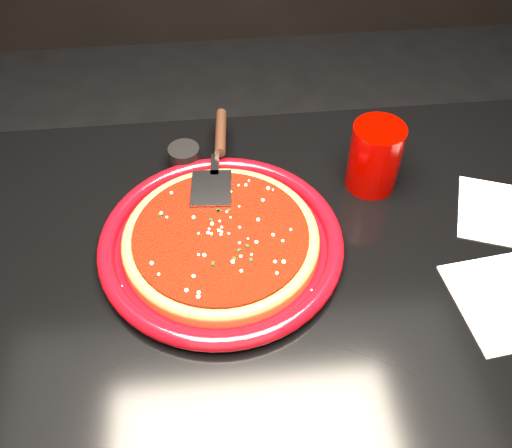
{
  "coord_description": "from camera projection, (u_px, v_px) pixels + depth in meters",
  "views": [
    {
      "loc": [
        -0.07,
        -0.55,
        1.47
      ],
      "look_at": [
        -0.0,
        0.08,
        0.77
      ],
      "focal_mm": 40.0,
      "sensor_mm": 36.0,
      "label": 1
    }
  ],
  "objects": [
    {
      "name": "ramekin",
      "position": [
        184.0,
        158.0,
        1.05
      ],
      "size": [
        0.08,
        0.08,
        0.04
      ],
      "primitive_type": "cylinder",
      "rotation": [
        0.0,
        0.0,
        0.41
      ],
      "color": "black",
      "rests_on": "table"
    },
    {
      "name": "napkin_a",
      "position": [
        511.0,
        300.0,
        0.87
      ],
      "size": [
        0.18,
        0.18,
        0.0
      ],
      "primitive_type": "cube",
      "rotation": [
        0.0,
        0.0,
        0.11
      ],
      "color": "silver",
      "rests_on": "table"
    },
    {
      "name": "pizza_crust",
      "position": [
        221.0,
        241.0,
        0.92
      ],
      "size": [
        0.34,
        0.34,
        0.02
      ],
      "primitive_type": "cylinder",
      "rotation": [
        0.0,
        0.0,
        -0.07
      ],
      "color": "brown",
      "rests_on": "plate"
    },
    {
      "name": "parmesan_dusting",
      "position": [
        220.0,
        232.0,
        0.91
      ],
      "size": [
        0.27,
        0.27,
        0.01
      ],
      "primitive_type": null,
      "color": "beige",
      "rests_on": "plate"
    },
    {
      "name": "table",
      "position": [
        261.0,
        380.0,
        1.18
      ],
      "size": [
        1.2,
        0.8,
        0.75
      ],
      "primitive_type": "cube",
      "color": "black",
      "rests_on": "floor"
    },
    {
      "name": "pizza_sauce",
      "position": [
        221.0,
        235.0,
        0.91
      ],
      "size": [
        0.3,
        0.3,
        0.01
      ],
      "primitive_type": "cylinder",
      "rotation": [
        0.0,
        0.0,
        -0.07
      ],
      "color": "#631207",
      "rests_on": "plate"
    },
    {
      "name": "pizza_server",
      "position": [
        217.0,
        157.0,
        1.02
      ],
      "size": [
        0.11,
        0.3,
        0.02
      ],
      "primitive_type": null,
      "rotation": [
        0.0,
        0.0,
        -0.08
      ],
      "color": "silver",
      "rests_on": "plate"
    },
    {
      "name": "pizza_crust_rim",
      "position": [
        221.0,
        238.0,
        0.92
      ],
      "size": [
        0.34,
        0.34,
        0.02
      ],
      "primitive_type": "torus",
      "rotation": [
        0.0,
        0.0,
        -0.07
      ],
      "color": "brown",
      "rests_on": "plate"
    },
    {
      "name": "napkin_b",
      "position": [
        500.0,
        213.0,
        0.99
      ],
      "size": [
        0.18,
        0.19,
        0.0
      ],
      "primitive_type": "cube",
      "rotation": [
        0.0,
        0.0,
        -0.36
      ],
      "color": "silver",
      "rests_on": "table"
    },
    {
      "name": "plate",
      "position": [
        221.0,
        243.0,
        0.93
      ],
      "size": [
        0.43,
        0.43,
        0.03
      ],
      "primitive_type": "cylinder",
      "rotation": [
        0.0,
        0.0,
        -0.07
      ],
      "color": "maroon",
      "rests_on": "table"
    },
    {
      "name": "basil_flecks",
      "position": [
        221.0,
        232.0,
        0.91
      ],
      "size": [
        0.25,
        0.25,
        0.0
      ],
      "primitive_type": null,
      "color": "black",
      "rests_on": "plate"
    },
    {
      "name": "cup",
      "position": [
        375.0,
        157.0,
        0.99
      ],
      "size": [
        0.12,
        0.12,
        0.13
      ],
      "primitive_type": "cylinder",
      "rotation": [
        0.0,
        0.0,
        0.42
      ],
      "color": "#8C0200",
      "rests_on": "table"
    }
  ]
}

